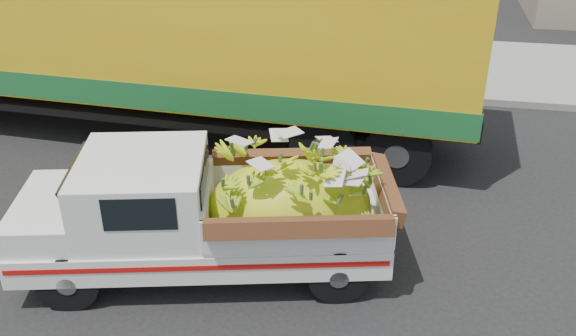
# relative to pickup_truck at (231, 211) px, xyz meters

# --- Properties ---
(ground) EXTENTS (100.00, 100.00, 0.00)m
(ground) POSITION_rel_pickup_truck_xyz_m (-1.34, -0.19, -0.87)
(ground) COLOR black
(ground) RESTS_ON ground
(curb) EXTENTS (60.00, 0.25, 0.15)m
(curb) POSITION_rel_pickup_truck_xyz_m (-1.34, 6.39, -0.80)
(curb) COLOR gray
(curb) RESTS_ON ground
(sidewalk) EXTENTS (60.00, 4.00, 0.14)m
(sidewalk) POSITION_rel_pickup_truck_xyz_m (-1.34, 8.49, -0.80)
(sidewalk) COLOR gray
(sidewalk) RESTS_ON ground
(pickup_truck) EXTENTS (4.88, 2.66, 1.62)m
(pickup_truck) POSITION_rel_pickup_truck_xyz_m (0.00, 0.00, 0.00)
(pickup_truck) COLOR black
(pickup_truck) RESTS_ON ground
(semi_trailer) EXTENTS (12.04, 3.20, 3.80)m
(semi_trailer) POSITION_rel_pickup_truck_xyz_m (-2.57, 3.94, 1.25)
(semi_trailer) COLOR black
(semi_trailer) RESTS_ON ground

